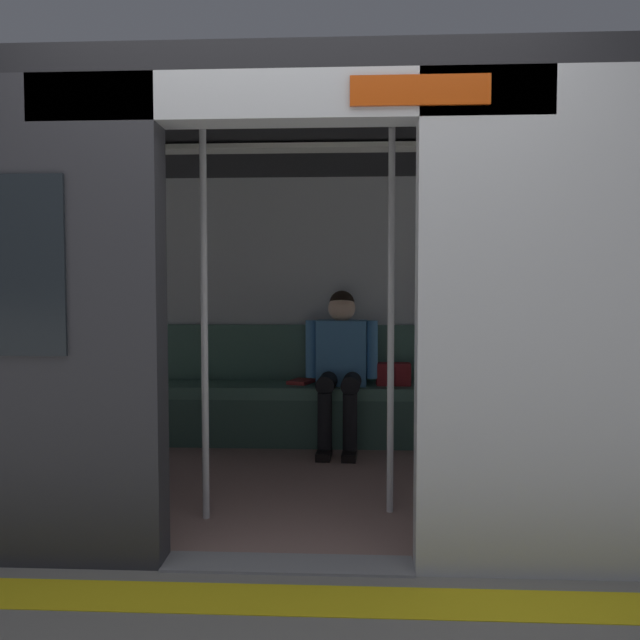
# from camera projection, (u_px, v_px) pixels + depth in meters

# --- Properties ---
(ground_plane) EXTENTS (60.00, 60.00, 0.00)m
(ground_plane) POSITION_uv_depth(u_px,v_px,m) (288.00, 565.00, 2.69)
(ground_plane) COLOR gray
(platform_edge_strip) EXTENTS (8.00, 0.24, 0.01)m
(platform_edge_strip) POSITION_uv_depth(u_px,v_px,m) (281.00, 599.00, 2.39)
(platform_edge_strip) COLOR yellow
(platform_edge_strip) RESTS_ON ground_plane
(train_car) EXTENTS (6.40, 2.60, 2.22)m
(train_car) POSITION_uv_depth(u_px,v_px,m) (293.00, 245.00, 3.76)
(train_car) COLOR silver
(train_car) RESTS_ON ground_plane
(bench_seat) EXTENTS (2.42, 0.44, 0.46)m
(bench_seat) POSITION_uv_depth(u_px,v_px,m) (315.00, 399.00, 4.76)
(bench_seat) COLOR #4C7566
(bench_seat) RESTS_ON ground_plane
(person_seated) EXTENTS (0.55, 0.69, 1.19)m
(person_seated) POSITION_uv_depth(u_px,v_px,m) (341.00, 358.00, 4.68)
(person_seated) COLOR #4C8CC6
(person_seated) RESTS_ON ground_plane
(handbag) EXTENTS (0.26, 0.15, 0.17)m
(handbag) POSITION_uv_depth(u_px,v_px,m) (393.00, 374.00, 4.76)
(handbag) COLOR maroon
(handbag) RESTS_ON bench_seat
(book) EXTENTS (0.22, 0.26, 0.03)m
(book) POSITION_uv_depth(u_px,v_px,m) (301.00, 382.00, 4.85)
(book) COLOR #B22D2D
(book) RESTS_ON bench_seat
(grab_pole_door) EXTENTS (0.04, 0.04, 2.08)m
(grab_pole_door) POSITION_uv_depth(u_px,v_px,m) (204.00, 321.00, 3.18)
(grab_pole_door) COLOR silver
(grab_pole_door) RESTS_ON ground_plane
(grab_pole_far) EXTENTS (0.04, 0.04, 2.08)m
(grab_pole_far) POSITION_uv_depth(u_px,v_px,m) (391.00, 320.00, 3.27)
(grab_pole_far) COLOR silver
(grab_pole_far) RESTS_ON ground_plane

